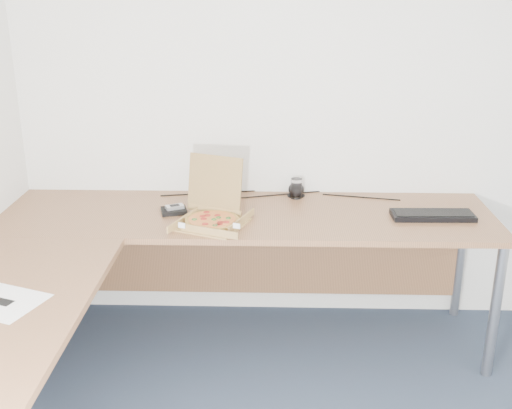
{
  "coord_description": "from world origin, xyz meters",
  "views": [
    {
      "loc": [
        -0.37,
        -1.59,
        1.84
      ],
      "look_at": [
        -0.45,
        1.28,
        0.82
      ],
      "focal_mm": 44.06,
      "sensor_mm": 36.0,
      "label": 1
    }
  ],
  "objects_px": {
    "pizza_box": "(212,217)",
    "wallet": "(174,211)",
    "drinking_glass": "(296,188)",
    "keyboard": "(433,215)",
    "desk": "(171,252)"
  },
  "relations": [
    {
      "from": "drinking_glass",
      "to": "keyboard",
      "type": "bearing_deg",
      "value": -22.79
    },
    {
      "from": "keyboard",
      "to": "wallet",
      "type": "height_order",
      "value": "keyboard"
    },
    {
      "from": "drinking_glass",
      "to": "wallet",
      "type": "xyz_separation_m",
      "value": [
        -0.63,
        -0.25,
        -0.04
      ]
    },
    {
      "from": "desk",
      "to": "keyboard",
      "type": "bearing_deg",
      "value": 17.18
    },
    {
      "from": "wallet",
      "to": "drinking_glass",
      "type": "bearing_deg",
      "value": 7.02
    },
    {
      "from": "desk",
      "to": "pizza_box",
      "type": "distance_m",
      "value": 0.33
    },
    {
      "from": "pizza_box",
      "to": "desk",
      "type": "bearing_deg",
      "value": -99.34
    },
    {
      "from": "pizza_box",
      "to": "wallet",
      "type": "xyz_separation_m",
      "value": [
        -0.21,
        0.15,
        -0.02
      ]
    },
    {
      "from": "drinking_glass",
      "to": "wallet",
      "type": "bearing_deg",
      "value": -158.54
    },
    {
      "from": "desk",
      "to": "keyboard",
      "type": "distance_m",
      "value": 1.31
    },
    {
      "from": "pizza_box",
      "to": "keyboard",
      "type": "distance_m",
      "value": 1.09
    },
    {
      "from": "desk",
      "to": "wallet",
      "type": "distance_m",
      "value": 0.43
    },
    {
      "from": "desk",
      "to": "drinking_glass",
      "type": "bearing_deg",
      "value": 48.98
    },
    {
      "from": "pizza_box",
      "to": "drinking_glass",
      "type": "relative_size",
      "value": 3.11
    },
    {
      "from": "pizza_box",
      "to": "wallet",
      "type": "relative_size",
      "value": 2.69
    }
  ]
}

